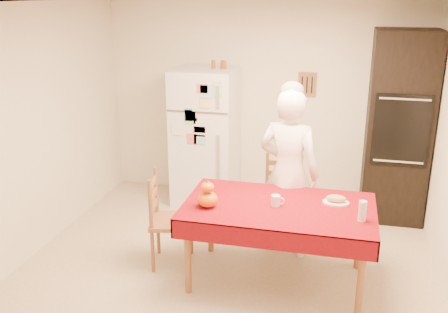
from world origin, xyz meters
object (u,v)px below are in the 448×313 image
(seated_woman, at_px, (289,173))
(coffee_mug, at_px, (276,201))
(oven_cabinet, at_px, (398,128))
(chair_far, at_px, (282,196))
(refrigerator, at_px, (205,137))
(dining_table, at_px, (279,212))
(pumpkin_lower, at_px, (207,199))
(chair_left, at_px, (165,216))
(wine_glass, at_px, (362,211))
(bread_plate, at_px, (336,203))

(seated_woman, distance_m, coffee_mug, 0.60)
(oven_cabinet, height_order, chair_far, oven_cabinet)
(refrigerator, distance_m, seated_woman, 1.61)
(dining_table, relative_size, coffee_mug, 17.00)
(oven_cabinet, distance_m, pumpkin_lower, 2.59)
(pumpkin_lower, bearing_deg, chair_left, 154.70)
(refrigerator, bearing_deg, dining_table, -55.61)
(chair_left, bearing_deg, seated_woman, -77.71)
(refrigerator, distance_m, oven_cabinet, 2.29)
(dining_table, bearing_deg, oven_cabinet, 56.80)
(chair_left, bearing_deg, pumpkin_lower, -127.61)
(oven_cabinet, bearing_deg, wine_glass, -102.47)
(refrigerator, distance_m, pumpkin_lower, 1.93)
(oven_cabinet, relative_size, wine_glass, 12.50)
(chair_far, height_order, bread_plate, chair_far)
(chair_far, relative_size, wine_glass, 5.40)
(chair_far, bearing_deg, bread_plate, -51.73)
(refrigerator, bearing_deg, chair_far, -38.25)
(chair_left, distance_m, coffee_mug, 1.13)
(seated_woman, xyz_separation_m, pumpkin_lower, (-0.63, -0.75, -0.03))
(refrigerator, height_order, bread_plate, refrigerator)
(coffee_mug, bearing_deg, refrigerator, 123.50)
(oven_cabinet, bearing_deg, coffee_mug, -123.56)
(bread_plate, bearing_deg, oven_cabinet, 67.95)
(coffee_mug, bearing_deg, dining_table, 32.45)
(refrigerator, relative_size, oven_cabinet, 0.77)
(wine_glass, bearing_deg, bread_plate, 125.01)
(bread_plate, bearing_deg, refrigerator, 137.31)
(seated_woman, distance_m, pumpkin_lower, 0.98)
(coffee_mug, bearing_deg, pumpkin_lower, -165.06)
(coffee_mug, relative_size, wine_glass, 0.57)
(seated_woman, height_order, bread_plate, seated_woman)
(refrigerator, height_order, chair_far, refrigerator)
(refrigerator, xyz_separation_m, chair_left, (0.04, -1.62, -0.34))
(coffee_mug, distance_m, bread_plate, 0.55)
(dining_table, bearing_deg, chair_left, 176.87)
(dining_table, relative_size, bread_plate, 7.08)
(refrigerator, height_order, coffee_mug, refrigerator)
(seated_woman, relative_size, wine_glass, 9.80)
(chair_left, height_order, coffee_mug, chair_left)
(chair_far, relative_size, seated_woman, 0.55)
(chair_far, distance_m, coffee_mug, 0.90)
(oven_cabinet, height_order, bread_plate, oven_cabinet)
(chair_left, distance_m, bread_plate, 1.63)
(oven_cabinet, distance_m, wine_glass, 1.94)
(seated_woman, height_order, coffee_mug, seated_woman)
(coffee_mug, xyz_separation_m, pumpkin_lower, (-0.59, -0.16, 0.02))
(dining_table, height_order, chair_far, chair_far)
(pumpkin_lower, distance_m, bread_plate, 1.16)
(refrigerator, xyz_separation_m, seated_woman, (1.17, -1.10, 0.01))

